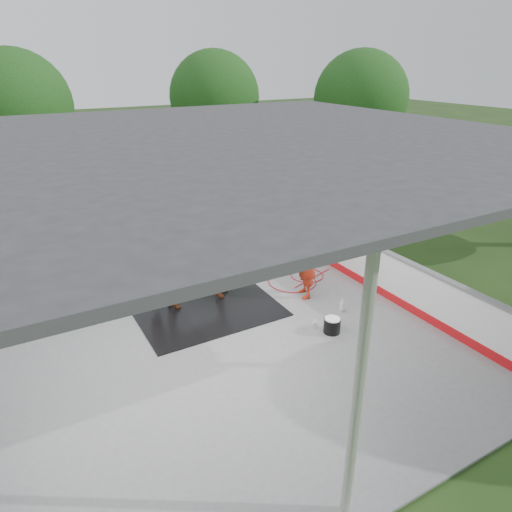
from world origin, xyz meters
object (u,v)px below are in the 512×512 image
horse (200,264)px  handler (306,261)px  dasher_board (368,266)px  wash_bucket (332,325)px

horse → handler: (2.35, -0.83, -0.12)m
dasher_board → horse: (-4.05, 1.15, 0.51)m
handler → horse: bearing=-94.9°
handler → wash_bucket: bearing=-0.7°
horse → handler: 2.49m
handler → wash_bucket: size_ratio=5.21×
wash_bucket → handler: bearing=74.7°
dasher_board → handler: bearing=169.5°
dasher_board → handler: size_ratio=4.29×
dasher_board → handler: 1.77m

